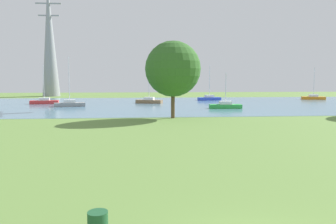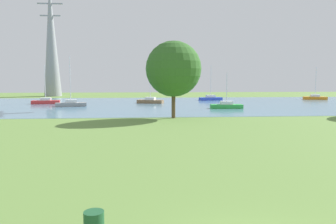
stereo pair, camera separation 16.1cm
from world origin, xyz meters
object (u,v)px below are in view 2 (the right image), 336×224
sailboat_brown (150,101)px  tree_mid_shore (174,69)px  sailboat_blue (211,98)px  sailboat_red (46,101)px  sailboat_orange (315,97)px  sailboat_gray (71,104)px  sailboat_green (226,106)px  electricity_pylon (51,39)px

sailboat_brown → tree_mid_shore: (2.06, -22.90, 5.07)m
sailboat_blue → tree_mid_shore: bearing=-109.7°
sailboat_red → sailboat_orange: 55.34m
sailboat_blue → tree_mid_shore: tree_mid_shore is taller
sailboat_red → sailboat_gray: (5.73, -6.08, 0.02)m
sailboat_orange → sailboat_brown: sailboat_brown is taller
sailboat_green → tree_mid_shore: bearing=-129.0°
sailboat_blue → sailboat_gray: size_ratio=0.90×
sailboat_orange → tree_mid_shore: bearing=-137.7°
sailboat_orange → sailboat_green: (-24.84, -19.66, -0.02)m
sailboat_red → sailboat_gray: 8.35m
sailboat_orange → sailboat_green: bearing=-141.6°
sailboat_brown → sailboat_red: bearing=-179.9°
sailboat_gray → electricity_pylon: electricity_pylon is taller
electricity_pylon → tree_mid_shore: bearing=-61.9°
sailboat_brown → tree_mid_shore: 23.54m
sailboat_gray → sailboat_red: bearing=133.3°
tree_mid_shore → sailboat_green: bearing=51.0°
sailboat_blue → sailboat_gray: 29.07m
sailboat_gray → sailboat_orange: bearing=16.1°
sailboat_red → sailboat_green: sailboat_red is taller
sailboat_red → sailboat_brown: size_ratio=0.86×
sailboat_red → sailboat_blue: 32.37m
sailboat_orange → tree_mid_shore: tree_mid_shore is taller
sailboat_red → electricity_pylon: (-5.97, 27.29, 14.28)m
tree_mid_shore → electricity_pylon: 57.56m
sailboat_green → sailboat_gray: bearing=167.2°
sailboat_gray → electricity_pylon: size_ratio=0.27×
sailboat_green → electricity_pylon: bearing=132.7°
sailboat_red → sailboat_brown: sailboat_brown is taller
sailboat_blue → sailboat_orange: bearing=1.9°
sailboat_brown → sailboat_orange: bearing=12.6°
sailboat_brown → sailboat_green: bearing=-46.1°
sailboat_brown → sailboat_blue: bearing=29.5°
sailboat_brown → electricity_pylon: 39.43m
sailboat_red → sailboat_green: 32.07m
sailboat_blue → tree_mid_shore: (-10.77, -30.15, 5.08)m
sailboat_gray → sailboat_brown: sailboat_gray is taller
sailboat_orange → sailboat_gray: sailboat_gray is taller
sailboat_green → electricity_pylon: size_ratio=0.18×
tree_mid_shore → sailboat_red: bearing=132.3°
sailboat_red → sailboat_blue: bearing=13.0°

